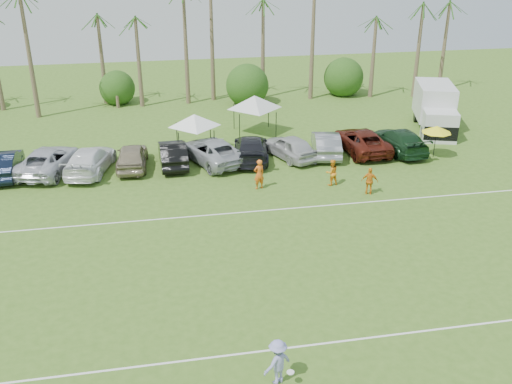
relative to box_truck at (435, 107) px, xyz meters
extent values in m
cube|color=white|center=(-19.56, -24.34, -1.92)|extent=(80.00, 0.10, 0.01)
cube|color=white|center=(-19.56, -12.34, -1.92)|extent=(80.00, 0.10, 0.01)
cone|color=brown|center=(-31.56, 11.66, 3.08)|extent=(0.44, 0.44, 10.00)
cone|color=brown|center=(-27.56, 11.66, 3.58)|extent=(0.44, 0.44, 11.00)
cone|color=brown|center=(-23.56, 11.66, 2.08)|extent=(0.44, 0.44, 8.00)
cone|color=brown|center=(-19.56, 11.66, 2.58)|extent=(0.44, 0.44, 9.00)
cone|color=brown|center=(-15.56, 11.66, 3.08)|extent=(0.44, 0.44, 10.00)
cone|color=brown|center=(-11.56, 11.66, 3.58)|extent=(0.44, 0.44, 11.00)
cone|color=brown|center=(-6.56, 11.66, 2.08)|extent=(0.44, 0.44, 8.00)
cone|color=brown|center=(-1.56, 11.66, 2.58)|extent=(0.44, 0.44, 9.00)
cone|color=brown|center=(3.44, 11.66, 3.08)|extent=(0.44, 0.44, 10.00)
cone|color=brown|center=(7.44, 11.66, 3.58)|extent=(0.44, 0.44, 11.00)
cylinder|color=brown|center=(-25.56, 12.66, -1.22)|extent=(0.30, 0.30, 1.40)
sphere|color=#1E4513|center=(-25.56, 12.66, -0.12)|extent=(4.00, 4.00, 4.00)
cylinder|color=brown|center=(-13.56, 12.66, -1.22)|extent=(0.30, 0.30, 1.40)
sphere|color=#1E4513|center=(-13.56, 12.66, -0.12)|extent=(4.00, 4.00, 4.00)
cylinder|color=brown|center=(-3.56, 12.66, -1.22)|extent=(0.30, 0.30, 1.40)
sphere|color=#1E4513|center=(-3.56, 12.66, -0.12)|extent=(4.00, 4.00, 4.00)
imported|color=orange|center=(-16.26, -9.14, -0.96)|extent=(0.81, 0.65, 1.93)
imported|color=orange|center=(-11.63, -9.42, -1.07)|extent=(0.94, 0.79, 1.70)
imported|color=orange|center=(-9.80, -11.22, -1.07)|extent=(1.08, 0.76, 1.71)
cube|color=silver|center=(0.27, 0.83, 0.31)|extent=(4.13, 5.60, 2.72)
cube|color=silver|center=(-0.80, -2.48, -0.78)|extent=(2.99, 2.64, 2.29)
cube|color=black|center=(-1.06, -3.26, -1.10)|extent=(2.48, 1.08, 1.09)
cube|color=#E5590C|center=(1.57, 0.41, -0.18)|extent=(0.56, 1.66, 0.98)
cylinder|color=black|center=(-1.77, -1.94, -1.43)|extent=(0.61, 1.03, 0.98)
cylinder|color=black|center=(0.30, -2.61, -1.43)|extent=(0.61, 1.03, 0.98)
cylinder|color=black|center=(-0.37, 2.41, -1.43)|extent=(0.61, 1.03, 0.98)
cylinder|color=black|center=(1.71, 1.74, -1.43)|extent=(0.61, 1.03, 0.98)
cylinder|color=black|center=(-20.79, -2.50, -1.01)|extent=(0.06, 0.06, 1.82)
cylinder|color=black|center=(-18.26, -2.50, -1.01)|extent=(0.06, 0.06, 1.82)
cylinder|color=black|center=(-20.79, 0.03, -1.01)|extent=(0.06, 0.06, 1.82)
cylinder|color=black|center=(-18.26, 0.03, -1.01)|extent=(0.06, 0.06, 1.82)
pyramid|color=white|center=(-19.52, -1.24, 0.81)|extent=(3.93, 3.93, 0.91)
cylinder|color=black|center=(-15.95, 0.41, -0.89)|extent=(0.06, 0.06, 2.06)
cylinder|color=black|center=(-13.06, 0.41, -0.89)|extent=(0.06, 0.06, 2.06)
cylinder|color=black|center=(-15.95, 3.30, -0.89)|extent=(0.06, 0.06, 2.06)
cylinder|color=black|center=(-13.06, 3.30, -0.89)|extent=(0.06, 0.06, 2.06)
pyramid|color=silver|center=(-14.50, 1.85, 1.17)|extent=(4.45, 4.45, 1.03)
cylinder|color=black|center=(-2.91, -5.95, -0.87)|extent=(0.05, 0.05, 2.10)
cone|color=#FFF61A|center=(-2.91, -5.95, 0.17)|extent=(2.10, 2.10, 0.48)
imported|color=#9091CD|center=(-18.86, -26.04, -1.04)|extent=(1.32, 1.12, 1.77)
cylinder|color=white|center=(-18.46, -26.31, -1.32)|extent=(0.27, 0.27, 0.03)
imported|color=black|center=(-32.30, -4.04, -1.08)|extent=(1.96, 5.17, 1.68)
imported|color=silver|center=(-29.56, -3.85, -1.08)|extent=(4.18, 6.55, 1.68)
imported|color=white|center=(-26.81, -4.31, -1.08)|extent=(3.57, 6.17, 1.68)
imported|color=gray|center=(-24.07, -4.07, -1.08)|extent=(2.25, 5.04, 1.68)
imported|color=black|center=(-21.32, -4.01, -1.08)|extent=(1.93, 5.16, 1.68)
imported|color=#A9ACB2|center=(-18.58, -4.03, -1.08)|extent=(4.81, 6.66, 1.68)
imported|color=black|center=(-15.83, -3.95, -1.08)|extent=(3.24, 6.10, 1.68)
imported|color=#B9B9B9|center=(-13.08, -4.20, -1.08)|extent=(3.61, 5.32, 1.68)
imported|color=slate|center=(-10.34, -3.98, -1.08)|extent=(2.71, 5.35, 1.68)
imported|color=#551A10|center=(-7.59, -3.85, -1.08)|extent=(3.00, 6.15, 1.68)
imported|color=#16371C|center=(-4.85, -4.30, -1.08)|extent=(2.73, 5.94, 1.68)
camera|label=1|loc=(-22.49, -41.30, 12.39)|focal=40.00mm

